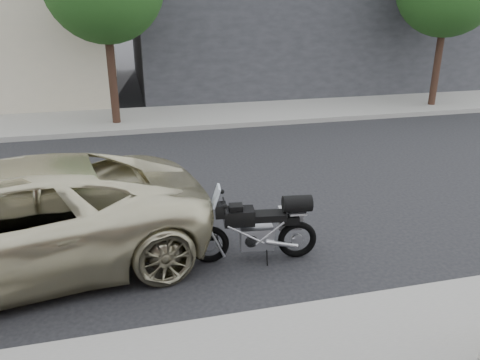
{
  "coord_description": "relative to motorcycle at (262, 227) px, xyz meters",
  "views": [
    {
      "loc": [
        1.7,
        8.52,
        3.65
      ],
      "look_at": [
        -0.02,
        1.6,
        0.9
      ],
      "focal_mm": 35.0,
      "sensor_mm": 36.0,
      "label": 1
    }
  ],
  "objects": [
    {
      "name": "minivan",
      "position": [
        3.6,
        -0.47,
        0.26
      ],
      "size": [
        5.96,
        3.48,
        1.56
      ],
      "primitive_type": "imported",
      "rotation": [
        0.0,
        0.0,
        1.74
      ],
      "color": "beige",
      "rests_on": "ground"
    },
    {
      "name": "far_building_dark",
      "position": [
        -6.9,
        -16.09,
        2.98
      ],
      "size": [
        16.0,
        11.0,
        7.0
      ],
      "color": "#292A2E",
      "rests_on": "ground"
    },
    {
      "name": "far_sidewalk",
      "position": [
        0.1,
        -9.1,
        -0.45
      ],
      "size": [
        44.0,
        3.0,
        0.15
      ],
      "primitive_type": "cube",
      "color": "gray",
      "rests_on": "ground"
    },
    {
      "name": "motorcycle",
      "position": [
        0.0,
        0.0,
        0.0
      ],
      "size": [
        1.91,
        0.62,
        1.21
      ],
      "rotation": [
        0.0,
        0.0,
        -0.13
      ],
      "color": "black",
      "rests_on": "ground"
    },
    {
      "name": "ground",
      "position": [
        0.1,
        -2.6,
        -0.52
      ],
      "size": [
        120.0,
        120.0,
        0.0
      ],
      "primitive_type": "plane",
      "color": "black",
      "rests_on": "ground"
    }
  ]
}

